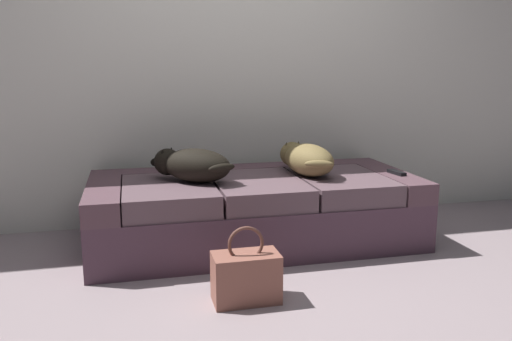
# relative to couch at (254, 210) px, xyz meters

# --- Properties ---
(ground_plane) EXTENTS (10.00, 10.00, 0.00)m
(ground_plane) POSITION_rel_couch_xyz_m (0.00, -1.03, -0.21)
(ground_plane) COLOR gray
(back_wall) EXTENTS (6.40, 0.10, 2.80)m
(back_wall) POSITION_rel_couch_xyz_m (0.00, 0.59, 1.19)
(back_wall) COLOR silver
(back_wall) RESTS_ON ground
(couch) EXTENTS (2.04, 0.94, 0.43)m
(couch) POSITION_rel_couch_xyz_m (0.00, 0.00, 0.00)
(couch) COLOR #4F3543
(couch) RESTS_ON ground
(dog_dark) EXTENTS (0.53, 0.48, 0.20)m
(dog_dark) POSITION_rel_couch_xyz_m (-0.40, -0.04, 0.32)
(dog_dark) COLOR black
(dog_dark) RESTS_ON couch
(dog_tan) EXTENTS (0.34, 0.59, 0.20)m
(dog_tan) POSITION_rel_couch_xyz_m (0.34, -0.01, 0.32)
(dog_tan) COLOR olive
(dog_tan) RESTS_ON couch
(tv_remote) EXTENTS (0.07, 0.15, 0.02)m
(tv_remote) POSITION_rel_couch_xyz_m (0.92, -0.14, 0.23)
(tv_remote) COLOR black
(tv_remote) RESTS_ON couch
(handbag) EXTENTS (0.32, 0.18, 0.38)m
(handbag) POSITION_rel_couch_xyz_m (-0.24, -0.84, -0.09)
(handbag) COLOR #925848
(handbag) RESTS_ON ground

